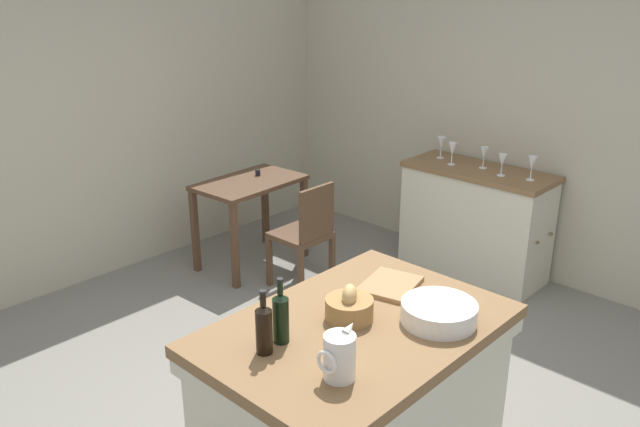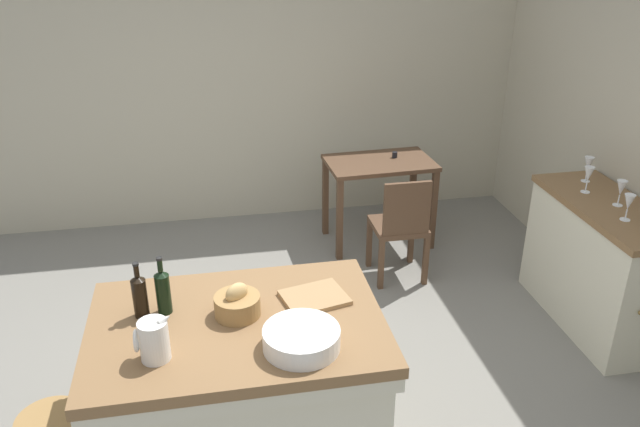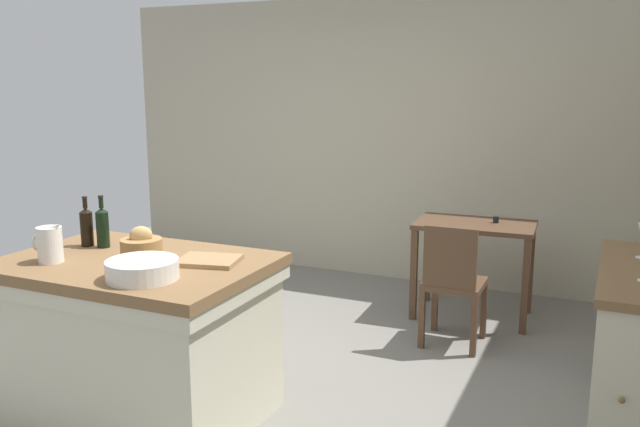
{
  "view_description": "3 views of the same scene",
  "coord_description": "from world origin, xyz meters",
  "px_view_note": "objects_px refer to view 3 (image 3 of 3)",
  "views": [
    {
      "loc": [
        -2.28,
        -2.19,
        2.4
      ],
      "look_at": [
        0.41,
        0.34,
        1.02
      ],
      "focal_mm": 36.26,
      "sensor_mm": 36.0,
      "label": 1
    },
    {
      "loc": [
        -0.36,
        -3.12,
        2.66
      ],
      "look_at": [
        0.27,
        0.23,
        1.06
      ],
      "focal_mm": 35.89,
      "sensor_mm": 36.0,
      "label": 2
    },
    {
      "loc": [
        2.03,
        -3.22,
        1.82
      ],
      "look_at": [
        0.43,
        0.33,
        1.05
      ],
      "focal_mm": 36.71,
      "sensor_mm": 36.0,
      "label": 3
    }
  ],
  "objects_px": {
    "pitcher": "(50,244)",
    "wine_bottle_amber": "(87,226)",
    "cutting_board": "(209,260)",
    "wine_bottle_dark": "(103,226)",
    "bread_basket": "(141,246)",
    "wash_bowl": "(142,269)",
    "island_table": "(138,332)",
    "wooden_chair": "(453,281)",
    "writing_desk": "(474,238)",
    "wicker_hamper": "(37,348)"
  },
  "relations": [
    {
      "from": "island_table",
      "to": "bread_basket",
      "type": "xyz_separation_m",
      "value": [
        0.01,
        0.06,
        0.47
      ]
    },
    {
      "from": "wine_bottle_amber",
      "to": "cutting_board",
      "type": "bearing_deg",
      "value": -1.11
    },
    {
      "from": "wash_bowl",
      "to": "cutting_board",
      "type": "height_order",
      "value": "wash_bowl"
    },
    {
      "from": "cutting_board",
      "to": "wine_bottle_dark",
      "type": "relative_size",
      "value": 1.03
    },
    {
      "from": "wooden_chair",
      "to": "pitcher",
      "type": "distance_m",
      "value": 2.61
    },
    {
      "from": "wash_bowl",
      "to": "wine_bottle_amber",
      "type": "xyz_separation_m",
      "value": [
        -0.72,
        0.39,
        0.07
      ]
    },
    {
      "from": "bread_basket",
      "to": "wine_bottle_amber",
      "type": "relative_size",
      "value": 0.77
    },
    {
      "from": "wooden_chair",
      "to": "writing_desk",
      "type": "bearing_deg",
      "value": 89.34
    },
    {
      "from": "wash_bowl",
      "to": "wine_bottle_dark",
      "type": "distance_m",
      "value": 0.74
    },
    {
      "from": "island_table",
      "to": "writing_desk",
      "type": "bearing_deg",
      "value": 59.68
    },
    {
      "from": "island_table",
      "to": "wooden_chair",
      "type": "height_order",
      "value": "island_table"
    },
    {
      "from": "cutting_board",
      "to": "wicker_hamper",
      "type": "distance_m",
      "value": 1.59
    },
    {
      "from": "wine_bottle_dark",
      "to": "island_table",
      "type": "bearing_deg",
      "value": -23.39
    },
    {
      "from": "pitcher",
      "to": "wicker_hamper",
      "type": "bearing_deg",
      "value": 147.19
    },
    {
      "from": "wine_bottle_dark",
      "to": "wine_bottle_amber",
      "type": "xyz_separation_m",
      "value": [
        -0.11,
        -0.01,
        -0.0
      ]
    },
    {
      "from": "writing_desk",
      "to": "cutting_board",
      "type": "bearing_deg",
      "value": -113.5
    },
    {
      "from": "pitcher",
      "to": "wine_bottle_dark",
      "type": "height_order",
      "value": "wine_bottle_dark"
    },
    {
      "from": "pitcher",
      "to": "wash_bowl",
      "type": "relative_size",
      "value": 0.66
    },
    {
      "from": "bread_basket",
      "to": "wine_bottle_amber",
      "type": "distance_m",
      "value": 0.47
    },
    {
      "from": "island_table",
      "to": "wine_bottle_dark",
      "type": "height_order",
      "value": "wine_bottle_dark"
    },
    {
      "from": "island_table",
      "to": "wash_bowl",
      "type": "relative_size",
      "value": 4.04
    },
    {
      "from": "pitcher",
      "to": "cutting_board",
      "type": "bearing_deg",
      "value": 23.53
    },
    {
      "from": "wash_bowl",
      "to": "cutting_board",
      "type": "distance_m",
      "value": 0.4
    },
    {
      "from": "pitcher",
      "to": "bread_basket",
      "type": "height_order",
      "value": "pitcher"
    },
    {
      "from": "writing_desk",
      "to": "cutting_board",
      "type": "xyz_separation_m",
      "value": [
        -0.96,
        -2.22,
        0.27
      ]
    },
    {
      "from": "wine_bottle_amber",
      "to": "island_table",
      "type": "bearing_deg",
      "value": -16.68
    },
    {
      "from": "island_table",
      "to": "writing_desk",
      "type": "height_order",
      "value": "island_table"
    },
    {
      "from": "wooden_chair",
      "to": "bread_basket",
      "type": "xyz_separation_m",
      "value": [
        -1.35,
        -1.61,
        0.48
      ]
    },
    {
      "from": "cutting_board",
      "to": "wooden_chair",
      "type": "bearing_deg",
      "value": 58.3
    },
    {
      "from": "writing_desk",
      "to": "wicker_hamper",
      "type": "xyz_separation_m",
      "value": [
        -2.36,
        -2.15,
        -0.49
      ]
    },
    {
      "from": "pitcher",
      "to": "wash_bowl",
      "type": "height_order",
      "value": "pitcher"
    },
    {
      "from": "island_table",
      "to": "wine_bottle_dark",
      "type": "relative_size",
      "value": 4.66
    },
    {
      "from": "wooden_chair",
      "to": "wash_bowl",
      "type": "height_order",
      "value": "wash_bowl"
    },
    {
      "from": "island_table",
      "to": "wine_bottle_amber",
      "type": "bearing_deg",
      "value": 163.32
    },
    {
      "from": "wash_bowl",
      "to": "wine_bottle_dark",
      "type": "height_order",
      "value": "wine_bottle_dark"
    },
    {
      "from": "island_table",
      "to": "wooden_chair",
      "type": "distance_m",
      "value": 2.15
    },
    {
      "from": "cutting_board",
      "to": "wine_bottle_dark",
      "type": "height_order",
      "value": "wine_bottle_dark"
    },
    {
      "from": "writing_desk",
      "to": "wash_bowl",
      "type": "height_order",
      "value": "wash_bowl"
    },
    {
      "from": "wine_bottle_amber",
      "to": "wash_bowl",
      "type": "bearing_deg",
      "value": -28.59
    },
    {
      "from": "island_table",
      "to": "pitcher",
      "type": "bearing_deg",
      "value": -149.36
    },
    {
      "from": "wooden_chair",
      "to": "bread_basket",
      "type": "height_order",
      "value": "bread_basket"
    },
    {
      "from": "wicker_hamper",
      "to": "island_table",
      "type": "bearing_deg",
      "value": -10.6
    },
    {
      "from": "bread_basket",
      "to": "wine_bottle_dark",
      "type": "height_order",
      "value": "wine_bottle_dark"
    },
    {
      "from": "writing_desk",
      "to": "bread_basket",
      "type": "bearing_deg",
      "value": -120.73
    },
    {
      "from": "island_table",
      "to": "bread_basket",
      "type": "relative_size",
      "value": 6.31
    },
    {
      "from": "wash_bowl",
      "to": "wooden_chair",
      "type": "bearing_deg",
      "value": 60.62
    },
    {
      "from": "pitcher",
      "to": "wine_bottle_amber",
      "type": "distance_m",
      "value": 0.36
    },
    {
      "from": "wooden_chair",
      "to": "cutting_board",
      "type": "height_order",
      "value": "cutting_board"
    },
    {
      "from": "wash_bowl",
      "to": "wicker_hamper",
      "type": "bearing_deg",
      "value": 160.66
    },
    {
      "from": "writing_desk",
      "to": "wine_bottle_amber",
      "type": "height_order",
      "value": "wine_bottle_amber"
    }
  ]
}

